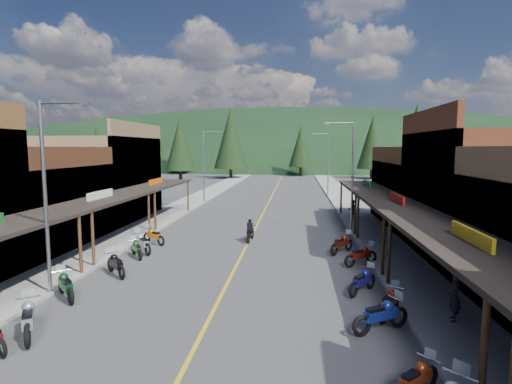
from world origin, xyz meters
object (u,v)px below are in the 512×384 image
(bike_west_5, at_px, (65,284))
(streetlight_0, at_px, (48,189))
(pine_2, at_px, (231,138))
(bike_east_3, at_px, (416,378))
(pine_3, at_px, (301,146))
(bike_west_8, at_px, (142,242))
(streetlight_2, at_px, (351,171))
(bike_west_6, at_px, (116,263))
(bike_east_6, at_px, (363,280))
(pedestrian_east_a, at_px, (454,297))
(pine_10, at_px, (180,144))
(shop_east_2, at_px, (493,196))
(bike_east_4, at_px, (381,314))
(shop_west_3, at_px, (98,179))
(shop_east_3, at_px, (432,194))
(pine_9, at_px, (429,146))
(pine_11, at_px, (416,140))
(pine_1, at_px, (180,143))
(bike_west_4, at_px, (28,317))
(pine_0, at_px, (97,146))
(streetlight_1, at_px, (205,163))
(bike_west_9, at_px, (154,235))
(rider_on_bike, at_px, (250,232))
(bike_east_8, at_px, (342,243))
(pedestrian_east_b, at_px, (352,210))
(bike_east_5, at_px, (390,302))
(bike_west_7, at_px, (137,248))
(shop_west_2, at_px, (23,206))
(bike_east_7, at_px, (361,254))
(pine_4, at_px, (372,142))
(streetlight_3, at_px, (327,161))
(pine_8, at_px, (137,149))
(pine_5, at_px, (436,139))

(bike_west_5, bearing_deg, streetlight_0, 112.02)
(pine_2, height_order, bike_east_3, pine_2)
(pine_3, distance_m, bike_west_8, 66.07)
(streetlight_2, distance_m, pine_2, 52.91)
(bike_west_6, bearing_deg, pine_3, 38.12)
(bike_east_6, bearing_deg, pedestrian_east_a, -8.20)
(pine_10, xyz_separation_m, bike_east_6, (23.91, -54.44, -6.19))
(shop_east_2, bearing_deg, bike_east_4, -128.88)
(shop_west_3, relative_size, streetlight_2, 1.36)
(shop_west_3, distance_m, shop_east_3, 27.56)
(pine_9, bearing_deg, shop_east_3, -106.91)
(pine_11, xyz_separation_m, bike_east_4, (-14.07, -46.03, -6.55))
(pine_1, xyz_separation_m, bike_west_4, (18.44, -79.53, -6.57))
(pine_0, xyz_separation_m, pine_1, (16.00, 8.00, 0.75))
(shop_east_2, xyz_separation_m, pedestrian_east_a, (-5.21, -8.90, -2.52))
(shop_east_3, relative_size, streetlight_1, 1.36)
(shop_east_3, relative_size, bike_west_9, 5.34)
(streetlight_1, relative_size, rider_on_bike, 3.88)
(bike_east_8, bearing_deg, pine_1, 150.86)
(bike_east_3, distance_m, pedestrian_east_b, 24.21)
(pine_0, height_order, pine_10, pine_10)
(pine_2, relative_size, pine_10, 1.21)
(bike_west_8, bearing_deg, bike_east_5, -75.04)
(pine_3, relative_size, pedestrian_east_b, 6.59)
(bike_east_6, xyz_separation_m, bike_east_8, (-0.15, 6.46, 0.05))
(bike_west_7, relative_size, rider_on_bike, 0.93)
(shop_west_2, bearing_deg, bike_east_4, -26.31)
(bike_east_7, distance_m, pedestrian_east_a, 7.12)
(pine_3, xyz_separation_m, pine_4, (14.00, -6.00, 0.75))
(streetlight_3, xyz_separation_m, bike_east_3, (-0.92, -41.62, -3.93))
(pine_10, distance_m, bike_west_7, 51.94)
(bike_east_6, bearing_deg, pine_4, 117.20)
(streetlight_3, bearing_deg, streetlight_0, -111.12)
(shop_east_3, distance_m, pine_4, 49.11)
(pine_2, height_order, pine_4, pine_2)
(pine_8, bearing_deg, pine_9, 6.20)
(pine_8, relative_size, bike_east_5, 4.91)
(pine_0, height_order, bike_east_5, pine_0)
(bike_west_9, bearing_deg, bike_west_7, -143.21)
(pine_11, height_order, bike_west_7, pine_11)
(pine_3, xyz_separation_m, bike_east_7, (2.47, -66.40, -5.87))
(bike_west_5, height_order, bike_east_5, bike_west_5)
(shop_east_2, relative_size, streetlight_0, 1.36)
(shop_east_3, xyz_separation_m, pine_9, (10.25, 33.70, 3.85))
(pine_5, relative_size, bike_west_4, 5.97)
(bike_west_8, bearing_deg, pine_1, 61.66)
(shop_east_3, xyz_separation_m, pedestrian_east_a, (-5.18, -18.50, -1.54))
(bike_west_7, xyz_separation_m, bike_east_5, (12.28, -6.69, 0.03))
(bike_west_6, bearing_deg, pine_9, 14.48)
(pine_0, height_order, pine_8, pine_0)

